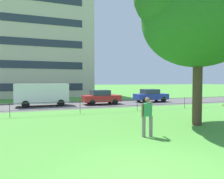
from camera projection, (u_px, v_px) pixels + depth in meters
name	position (u px, v px, depth m)	size (l,w,h in m)	color
ground_plane	(148.00, 174.00, 5.24)	(300.00, 300.00, 0.00)	#4C9338
street_strip	(70.00, 105.00, 20.67)	(80.00, 7.17, 0.01)	#565454
park_fence	(80.00, 105.00, 14.99)	(28.84, 0.04, 1.00)	#333833
tree_large_lawn	(199.00, 12.00, 10.64)	(7.07, 6.63, 8.99)	#4C3828
person_thrower	(147.00, 115.00, 8.71)	(0.63, 0.74, 1.76)	slate
panel_van_center	(42.00, 93.00, 19.70)	(5.07, 2.24, 2.24)	white
car_red_far_right	(101.00, 97.00, 21.28)	(4.05, 1.90, 1.54)	red
car_blue_right	(151.00, 95.00, 23.77)	(4.02, 1.86, 1.54)	#233899
apartment_building_background	(16.00, 48.00, 35.02)	(24.85, 15.76, 16.77)	beige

